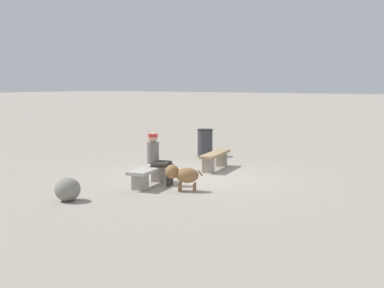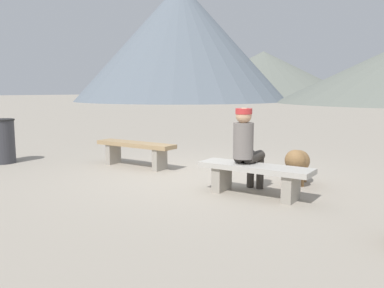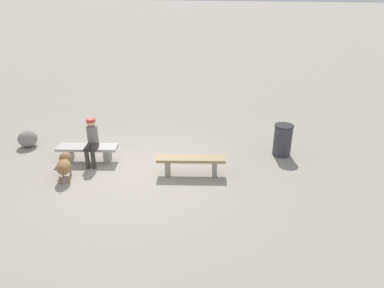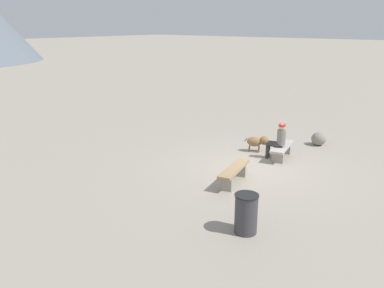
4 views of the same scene
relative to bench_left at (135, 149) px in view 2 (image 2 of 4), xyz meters
The scene contains 8 objects.
ground 1.47m from the bench_left, ahead, with size 210.00×210.00×0.06m, color #9E9384.
bench_left is the anchor object (origin of this frame).
bench_right 2.90m from the bench_left, ahead, with size 1.67×0.81×0.44m.
seated_person 2.72m from the bench_left, ahead, with size 0.40×0.63×1.23m.
dog 3.12m from the bench_left, 17.93° to the left, with size 0.56×0.80×0.59m.
trash_bin 2.80m from the bench_left, 141.49° to the right, with size 0.53×0.53×0.90m.
distant_peak_0 76.81m from the bench_left, 125.29° to the left, with size 36.64×36.64×9.14m, color slate.
distant_peak_3 46.41m from the bench_left, 137.49° to the left, with size 27.56×27.56×15.09m, color slate.
Camera 2 is at (4.92, -4.63, 1.48)m, focal length 37.54 mm.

